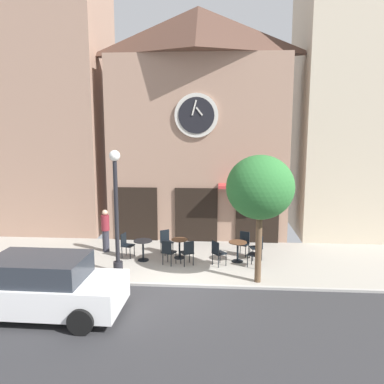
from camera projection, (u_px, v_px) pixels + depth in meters
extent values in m
cube|color=#9E998E|center=(186.00, 260.00, 14.50)|extent=(25.91, 4.95, 0.05)
cube|color=#2D2D30|center=(167.00, 330.00, 9.57)|extent=(25.91, 5.08, 0.05)
cube|color=#A8A5A0|center=(178.00, 285.00, 12.07)|extent=(25.91, 0.12, 0.08)
cube|color=#9E7A66|center=(198.00, 148.00, 17.28)|extent=(7.70, 2.06, 7.81)
pyramid|color=#4C3328|center=(198.00, 31.00, 16.47)|extent=(6.93, 2.88, 1.99)
cylinder|color=beige|center=(196.00, 115.00, 15.98)|extent=(1.79, 0.10, 1.79)
cylinder|color=black|center=(196.00, 115.00, 15.92)|extent=(1.47, 0.04, 1.47)
cube|color=beige|center=(199.00, 111.00, 15.84)|extent=(0.30, 0.03, 0.35)
cube|color=beige|center=(194.00, 108.00, 15.83)|extent=(0.22, 0.03, 0.62)
cube|color=black|center=(137.00, 214.00, 16.87)|extent=(1.80, 0.10, 2.30)
cube|color=black|center=(196.00, 215.00, 16.68)|extent=(1.80, 0.10, 2.30)
cube|color=black|center=(257.00, 216.00, 16.49)|extent=(1.80, 0.10, 2.30)
cube|color=#B23333|center=(249.00, 186.00, 16.00)|extent=(2.47, 0.90, 0.12)
cube|color=#9E7A66|center=(36.00, 61.00, 18.17)|extent=(6.38, 4.07, 15.68)
cube|color=beige|center=(378.00, 69.00, 17.47)|extent=(6.86, 4.78, 14.72)
cylinder|color=black|center=(118.00, 267.00, 13.26)|extent=(0.32, 0.32, 0.36)
cylinder|color=black|center=(117.00, 218.00, 12.98)|extent=(0.14, 0.14, 3.75)
sphere|color=white|center=(115.00, 156.00, 12.64)|extent=(0.36, 0.36, 0.36)
cylinder|color=brown|center=(258.00, 247.00, 12.28)|extent=(0.20, 0.20, 2.30)
ellipsoid|color=#2D7033|center=(260.00, 187.00, 11.97)|extent=(2.08, 1.88, 1.98)
cylinder|color=black|center=(143.00, 251.00, 14.38)|extent=(0.07, 0.07, 0.74)
cylinder|color=black|center=(143.00, 260.00, 14.43)|extent=(0.40, 0.40, 0.03)
cylinder|color=black|center=(143.00, 241.00, 14.31)|extent=(0.68, 0.68, 0.03)
cylinder|color=black|center=(180.00, 249.00, 14.65)|extent=(0.07, 0.07, 0.71)
cylinder|color=black|center=(180.00, 258.00, 14.70)|extent=(0.40, 0.40, 0.03)
cylinder|color=brown|center=(179.00, 240.00, 14.59)|extent=(0.61, 0.61, 0.03)
cylinder|color=black|center=(238.00, 252.00, 14.25)|extent=(0.07, 0.07, 0.73)
cylinder|color=black|center=(237.00, 261.00, 14.31)|extent=(0.40, 0.40, 0.03)
cylinder|color=brown|center=(238.00, 242.00, 14.19)|extent=(0.65, 0.65, 0.03)
cube|color=black|center=(254.00, 254.00, 13.70)|extent=(0.54, 0.54, 0.04)
cube|color=black|center=(259.00, 249.00, 13.57)|extent=(0.22, 0.35, 0.45)
cylinder|color=black|center=(252.00, 258.00, 13.97)|extent=(0.03, 0.03, 0.45)
cylinder|color=black|center=(247.00, 261.00, 13.69)|extent=(0.03, 0.03, 0.45)
cylinder|color=black|center=(261.00, 260.00, 13.79)|extent=(0.03, 0.03, 0.45)
cylinder|color=black|center=(256.00, 263.00, 13.51)|extent=(0.03, 0.03, 0.45)
cube|color=black|center=(167.00, 242.00, 15.13)|extent=(0.56, 0.56, 0.04)
cube|color=black|center=(165.00, 236.00, 15.25)|extent=(0.33, 0.25, 0.45)
cylinder|color=black|center=(165.00, 250.00, 14.94)|extent=(0.03, 0.03, 0.45)
cylinder|color=black|center=(173.00, 248.00, 15.12)|extent=(0.03, 0.03, 0.45)
cylinder|color=black|center=(161.00, 247.00, 15.23)|extent=(0.03, 0.03, 0.45)
cylinder|color=black|center=(169.00, 246.00, 15.40)|extent=(0.03, 0.03, 0.45)
cube|color=black|center=(243.00, 244.00, 14.89)|extent=(0.53, 0.53, 0.04)
cube|color=black|center=(245.00, 237.00, 15.01)|extent=(0.36, 0.19, 0.45)
cylinder|color=black|center=(237.00, 250.00, 14.86)|extent=(0.03, 0.03, 0.45)
cylinder|color=black|center=(246.00, 252.00, 14.71)|extent=(0.03, 0.03, 0.45)
cylinder|color=black|center=(240.00, 248.00, 15.16)|extent=(0.03, 0.03, 0.45)
cylinder|color=black|center=(249.00, 249.00, 15.00)|extent=(0.03, 0.03, 0.45)
cube|color=black|center=(219.00, 253.00, 13.85)|extent=(0.56, 0.56, 0.04)
cube|color=black|center=(215.00, 248.00, 13.72)|extent=(0.27, 0.32, 0.45)
cylinder|color=black|center=(226.00, 260.00, 13.85)|extent=(0.03, 0.03, 0.45)
cylinder|color=black|center=(220.00, 257.00, 14.12)|extent=(0.03, 0.03, 0.45)
cylinder|color=black|center=(218.00, 261.00, 13.66)|extent=(0.03, 0.03, 0.45)
cylinder|color=black|center=(212.00, 259.00, 13.93)|extent=(0.03, 0.03, 0.45)
cube|color=black|center=(128.00, 245.00, 14.73)|extent=(0.49, 0.49, 0.04)
cube|color=black|center=(124.00, 239.00, 14.75)|extent=(0.13, 0.38, 0.45)
cylinder|color=black|center=(130.00, 253.00, 14.56)|extent=(0.03, 0.03, 0.45)
cylinder|color=black|center=(134.00, 250.00, 14.88)|extent=(0.03, 0.03, 0.45)
cylinder|color=black|center=(122.00, 252.00, 14.67)|extent=(0.03, 0.03, 0.45)
cylinder|color=black|center=(126.00, 249.00, 14.98)|extent=(0.03, 0.03, 0.45)
cube|color=black|center=(169.00, 252.00, 13.97)|extent=(0.53, 0.53, 0.04)
cube|color=black|center=(167.00, 247.00, 13.77)|extent=(0.36, 0.19, 0.45)
cylinder|color=black|center=(176.00, 257.00, 14.08)|extent=(0.03, 0.03, 0.45)
cylinder|color=black|center=(168.00, 256.00, 14.23)|extent=(0.03, 0.03, 0.45)
cylinder|color=black|center=(171.00, 260.00, 13.78)|extent=(0.03, 0.03, 0.45)
cylinder|color=black|center=(163.00, 259.00, 13.94)|extent=(0.03, 0.03, 0.45)
cube|color=black|center=(187.00, 252.00, 13.92)|extent=(0.54, 0.54, 0.04)
cube|color=black|center=(189.00, 248.00, 13.72)|extent=(0.36, 0.21, 0.45)
cylinder|color=black|center=(189.00, 256.00, 14.18)|extent=(0.03, 0.03, 0.45)
cylinder|color=black|center=(181.00, 258.00, 14.05)|extent=(0.03, 0.03, 0.45)
cylinder|color=black|center=(193.00, 259.00, 13.87)|extent=(0.03, 0.03, 0.45)
cylinder|color=black|center=(184.00, 261.00, 13.74)|extent=(0.03, 0.03, 0.45)
cube|color=black|center=(256.00, 248.00, 14.48)|extent=(0.49, 0.49, 0.04)
cube|color=black|center=(261.00, 241.00, 14.48)|extent=(0.14, 0.38, 0.45)
cylinder|color=black|center=(250.00, 252.00, 14.65)|extent=(0.03, 0.03, 0.45)
cylinder|color=black|center=(253.00, 255.00, 14.32)|extent=(0.03, 0.03, 0.45)
cylinder|color=black|center=(258.00, 252.00, 14.72)|extent=(0.03, 0.03, 0.45)
cylinder|color=black|center=(262.00, 255.00, 14.39)|extent=(0.03, 0.03, 0.45)
cylinder|color=#2D2D38|center=(106.00, 241.00, 15.43)|extent=(0.33, 0.33, 0.85)
cylinder|color=maroon|center=(105.00, 223.00, 15.31)|extent=(0.41, 0.41, 0.60)
sphere|color=tan|center=(105.00, 213.00, 15.24)|extent=(0.22, 0.22, 0.22)
cube|color=white|center=(40.00, 292.00, 10.23)|extent=(4.33, 1.87, 0.75)
cube|color=#262B33|center=(39.00, 268.00, 10.12)|extent=(2.43, 1.62, 0.60)
cylinder|color=black|center=(81.00, 321.00, 9.27)|extent=(0.64, 0.23, 0.64)
cylinder|color=black|center=(105.00, 290.00, 11.04)|extent=(0.64, 0.23, 0.64)
cylinder|color=black|center=(8.00, 286.00, 11.29)|extent=(0.64, 0.23, 0.64)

